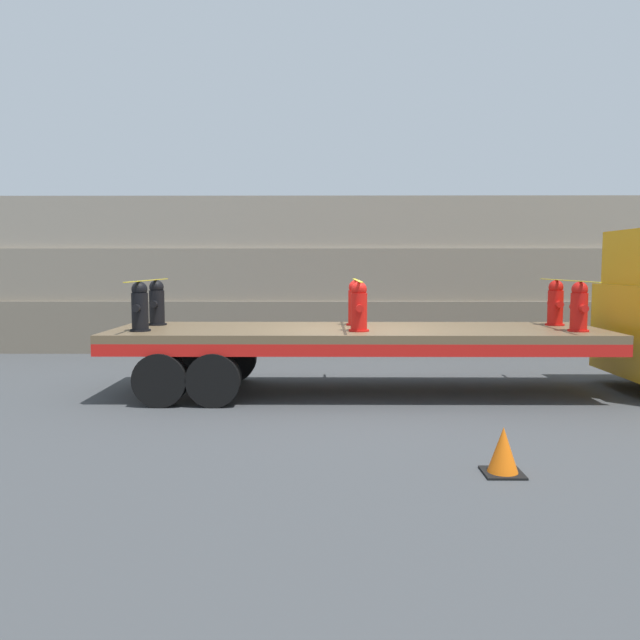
# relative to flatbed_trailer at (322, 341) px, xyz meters

# --- Properties ---
(ground_plane) EXTENTS (120.00, 120.00, 0.00)m
(ground_plane) POSITION_rel_flatbed_trailer_xyz_m (0.62, 0.00, -0.94)
(ground_plane) COLOR #3F4244
(rock_cliff) EXTENTS (60.00, 3.30, 4.07)m
(rock_cliff) POSITION_rel_flatbed_trailer_xyz_m (0.62, 6.51, 1.10)
(rock_cliff) COLOR #706656
(rock_cliff) RESTS_ON ground_plane
(flatbed_trailer) EXTENTS (8.63, 2.55, 1.17)m
(flatbed_trailer) POSITION_rel_flatbed_trailer_xyz_m (0.00, 0.00, 0.00)
(flatbed_trailer) COLOR brown
(flatbed_trailer) RESTS_ON ground_plane
(fire_hydrant_black_near_0) EXTENTS (0.35, 0.52, 0.84)m
(fire_hydrant_black_near_0) POSITION_rel_flatbed_trailer_xyz_m (-3.09, -0.54, 0.63)
(fire_hydrant_black_near_0) COLOR black
(fire_hydrant_black_near_0) RESTS_ON flatbed_trailer
(fire_hydrant_black_far_0) EXTENTS (0.35, 0.52, 0.84)m
(fire_hydrant_black_far_0) POSITION_rel_flatbed_trailer_xyz_m (-3.09, 0.54, 0.63)
(fire_hydrant_black_far_0) COLOR black
(fire_hydrant_black_far_0) RESTS_ON flatbed_trailer
(fire_hydrant_red_near_1) EXTENTS (0.35, 0.52, 0.84)m
(fire_hydrant_red_near_1) POSITION_rel_flatbed_trailer_xyz_m (0.62, -0.54, 0.63)
(fire_hydrant_red_near_1) COLOR red
(fire_hydrant_red_near_1) RESTS_ON flatbed_trailer
(fire_hydrant_red_far_1) EXTENTS (0.35, 0.52, 0.84)m
(fire_hydrant_red_far_1) POSITION_rel_flatbed_trailer_xyz_m (0.62, 0.54, 0.63)
(fire_hydrant_red_far_1) COLOR red
(fire_hydrant_red_far_1) RESTS_ON flatbed_trailer
(fire_hydrant_red_near_2) EXTENTS (0.35, 0.52, 0.84)m
(fire_hydrant_red_near_2) POSITION_rel_flatbed_trailer_xyz_m (4.34, -0.54, 0.63)
(fire_hydrant_red_near_2) COLOR red
(fire_hydrant_red_near_2) RESTS_ON flatbed_trailer
(fire_hydrant_red_far_2) EXTENTS (0.35, 0.52, 0.84)m
(fire_hydrant_red_far_2) POSITION_rel_flatbed_trailer_xyz_m (4.34, 0.54, 0.63)
(fire_hydrant_red_far_2) COLOR red
(fire_hydrant_red_far_2) RESTS_ON flatbed_trailer
(cargo_strap_rear) EXTENTS (0.05, 2.64, 0.01)m
(cargo_strap_rear) POSITION_rel_flatbed_trailer_xyz_m (-3.09, 0.00, 1.08)
(cargo_strap_rear) COLOR yellow
(cargo_strap_rear) RESTS_ON fire_hydrant_black_near_0
(cargo_strap_middle) EXTENTS (0.05, 2.64, 0.01)m
(cargo_strap_middle) POSITION_rel_flatbed_trailer_xyz_m (0.62, 0.00, 1.08)
(cargo_strap_middle) COLOR yellow
(cargo_strap_middle) RESTS_ON fire_hydrant_red_near_1
(cargo_strap_front) EXTENTS (0.05, 2.64, 0.01)m
(cargo_strap_front) POSITION_rel_flatbed_trailer_xyz_m (4.34, 0.00, 1.08)
(cargo_strap_front) COLOR yellow
(cargo_strap_front) RESTS_ON fire_hydrant_red_near_2
(traffic_cone) EXTENTS (0.43, 0.43, 0.52)m
(traffic_cone) POSITION_rel_flatbed_trailer_xyz_m (1.99, -4.38, -0.68)
(traffic_cone) COLOR black
(traffic_cone) RESTS_ON ground_plane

